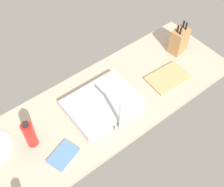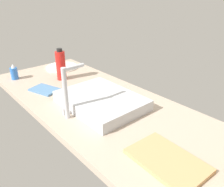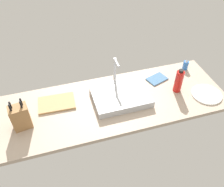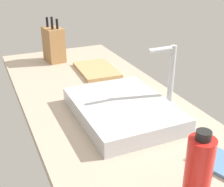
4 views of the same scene
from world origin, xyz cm
name	(u,v)px [view 1 (image 1 of 4)]	position (x,y,z in cm)	size (l,w,h in cm)	color
countertop_slab	(108,102)	(0.00, 0.00, 1.75)	(191.92, 67.85, 3.50)	tan
sink_basin	(102,104)	(6.32, 1.54, 6.63)	(46.41, 35.18, 6.25)	#B7BABF
faucet	(120,114)	(7.62, 21.56, 19.24)	(5.50, 12.51, 27.22)	#B7BABF
knife_block	(179,41)	(-73.18, -5.54, 13.82)	(14.26, 11.38, 25.92)	#9E7042
cutting_board	(168,78)	(-46.44, 11.09, 4.40)	(29.69, 19.35, 1.80)	tan
water_bottle	(30,134)	(56.85, -2.45, 14.04)	(6.82, 6.82, 22.56)	red
dish_towel	(63,155)	(46.69, 16.30, 4.10)	(17.84, 12.00, 1.20)	teal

